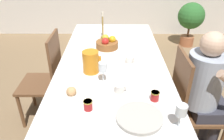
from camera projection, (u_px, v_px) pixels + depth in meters
name	position (u px, v px, depth m)	size (l,w,h in m)	color
ground_plane	(112.00, 115.00, 2.53)	(20.00, 20.00, 0.00)	#7F6647
dining_table	(112.00, 66.00, 2.20)	(1.01, 2.11, 0.74)	white
chair_person_side	(190.00, 104.00, 1.91)	(0.42, 0.42, 0.98)	brown
chair_opposite	(47.00, 78.00, 2.28)	(0.42, 0.42, 0.98)	brown
person_seated	(206.00, 88.00, 1.79)	(0.39, 0.41, 1.18)	#33333D
red_pitcher	(91.00, 62.00, 1.88)	(0.17, 0.14, 0.20)	orange
wine_glass_water	(103.00, 68.00, 1.72)	(0.07, 0.07, 0.18)	white
wine_glass_juice	(181.00, 111.00, 1.29)	(0.07, 0.07, 0.17)	white
teacup_near_person	(120.00, 89.00, 1.65)	(0.13, 0.13, 0.06)	silver
teacup_across	(129.00, 60.00, 2.06)	(0.13, 0.13, 0.06)	silver
serving_tray	(139.00, 118.00, 1.40)	(0.30, 0.30, 0.03)	#B7B2A8
bread_plate	(72.00, 93.00, 1.62)	(0.20, 0.20, 0.07)	silver
jam_jar_amber	(155.00, 96.00, 1.56)	(0.06, 0.06, 0.07)	#A81E1E
jam_jar_red	(88.00, 105.00, 1.47)	(0.06, 0.06, 0.07)	#A81E1E
fruit_bowl	(107.00, 43.00, 2.35)	(0.24, 0.24, 0.13)	brown
candlestick_tall	(103.00, 28.00, 2.58)	(0.06, 0.06, 0.31)	olive
potted_plant	(191.00, 18.00, 4.03)	(0.48, 0.48, 0.82)	#A8603D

